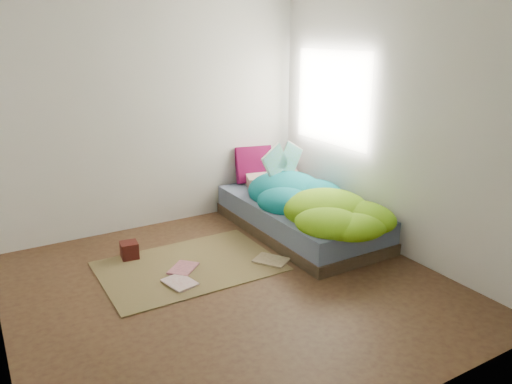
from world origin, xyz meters
TOP-DOWN VIEW (x-y plane):
  - ground at (0.00, 0.00)m, footprint 3.50×3.50m
  - room_walls at (0.01, 0.01)m, footprint 3.54×3.54m
  - bed at (1.22, 0.72)m, footprint 1.00×2.00m
  - duvet at (1.22, 0.50)m, footprint 0.96×1.84m
  - rug at (-0.15, 0.55)m, footprint 1.60×1.10m
  - pillow_floral at (1.35, 1.50)m, footprint 0.73×0.57m
  - pillow_magenta at (1.18, 1.63)m, footprint 0.45×0.23m
  - open_book at (1.23, 1.07)m, footprint 0.51×0.21m
  - wooden_box at (-0.57, 1.00)m, footprint 0.18×0.18m
  - floor_book_a at (-0.46, 0.25)m, footprint 0.27×0.33m
  - floor_book_b at (-0.30, 0.57)m, footprint 0.34×0.34m
  - floor_book_c at (0.46, 0.17)m, footprint 0.35×0.38m

SIDE VIEW (x-z plane):
  - ground at x=0.00m, z-range 0.00..0.00m
  - rug at x=-0.15m, z-range 0.00..0.01m
  - floor_book_a at x=-0.46m, z-range 0.01..0.03m
  - floor_book_c at x=0.46m, z-range 0.01..0.04m
  - floor_book_b at x=-0.30m, z-range 0.01..0.04m
  - wooden_box at x=-0.57m, z-range 0.01..0.17m
  - bed at x=1.22m, z-range 0.00..0.34m
  - pillow_floral at x=1.35m, z-range 0.34..0.48m
  - duvet at x=1.22m, z-range 0.34..0.68m
  - pillow_magenta at x=1.18m, z-range 0.34..0.77m
  - open_book at x=1.23m, z-range 0.68..0.98m
  - room_walls at x=0.01m, z-range 0.32..2.94m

